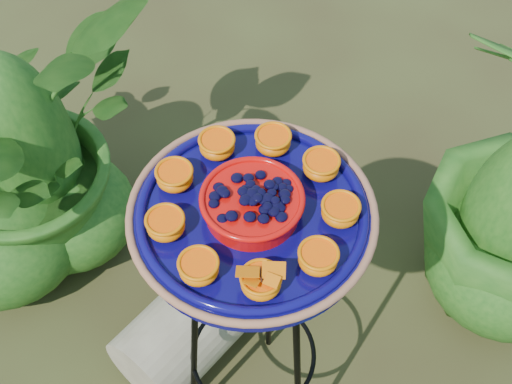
% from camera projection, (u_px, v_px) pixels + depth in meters
% --- Properties ---
extents(tripod_stand, '(0.36, 0.36, 0.79)m').
position_uv_depth(tripod_stand, '(253.00, 311.00, 1.46)').
color(tripod_stand, black).
rests_on(tripod_stand, ground).
extents(feeder_dish, '(0.51, 0.51, 0.09)m').
position_uv_depth(feeder_dish, '(252.00, 213.00, 1.18)').
color(feeder_dish, '#0A0651').
rests_on(feeder_dish, tripod_stand).
extents(driftwood_log, '(0.64, 0.64, 0.23)m').
position_uv_depth(driftwood_log, '(229.00, 287.00, 1.91)').
color(driftwood_log, tan).
rests_on(driftwood_log, ground).
extents(shrub_back_left, '(0.90, 0.92, 0.78)m').
position_uv_depth(shrub_back_left, '(21.00, 142.00, 1.85)').
color(shrub_back_left, '#1A4A13').
rests_on(shrub_back_left, ground).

